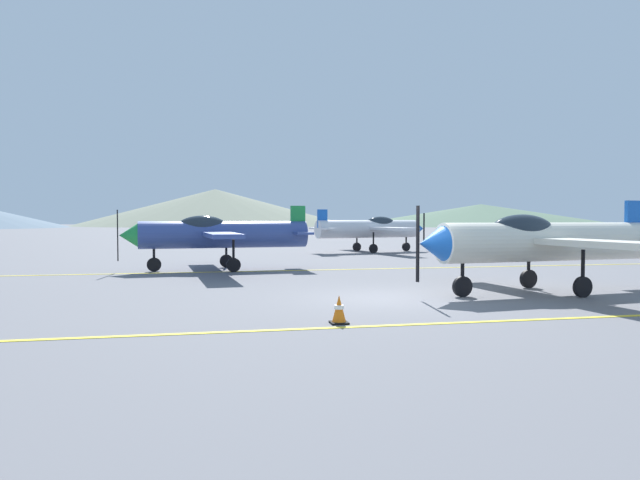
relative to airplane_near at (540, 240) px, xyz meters
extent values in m
plane|color=slate|center=(-4.59, -0.17, -1.52)|extent=(400.00, 400.00, 0.00)
cube|color=yellow|center=(-4.59, -3.90, -1.51)|extent=(80.00, 0.16, 0.01)
cube|color=yellow|center=(-4.59, 8.46, -1.51)|extent=(80.00, 0.16, 0.01)
cylinder|color=silver|center=(0.30, 0.03, -0.04)|extent=(7.00, 1.88, 1.12)
cone|color=blue|center=(-3.49, -0.39, -0.04)|extent=(0.81, 1.02, 0.95)
cube|color=black|center=(-3.90, -0.44, -0.04)|extent=(0.05, 0.13, 2.03)
ellipsoid|color=#1E2833|center=(-0.61, -0.07, 0.29)|extent=(2.12, 1.14, 0.92)
cube|color=silver|center=(-0.11, -0.01, 0.01)|extent=(2.11, 9.02, 0.16)
cube|color=silver|center=(3.43, 0.38, 0.01)|extent=(1.00, 2.71, 0.10)
cube|color=blue|center=(3.43, 0.38, 0.57)|extent=(0.65, 0.19, 1.22)
cylinder|color=black|center=(-2.53, -0.28, -0.72)|extent=(0.10, 0.10, 1.02)
cylinder|color=black|center=(-2.53, -0.28, -1.23)|extent=(0.58, 0.18, 0.57)
cylinder|color=black|center=(0.38, 1.17, -0.72)|extent=(0.10, 0.10, 1.02)
cylinder|color=black|center=(0.38, 1.17, -1.23)|extent=(0.58, 0.18, 0.57)
cylinder|color=black|center=(0.63, -1.06, -0.72)|extent=(0.10, 0.10, 1.02)
cylinder|color=black|center=(0.63, -1.06, -1.23)|extent=(0.58, 0.18, 0.57)
cylinder|color=#33478C|center=(-8.55, 9.41, -0.04)|extent=(6.99, 1.69, 1.12)
cone|color=#1E8C3F|center=(-12.36, 9.10, -0.04)|extent=(0.79, 1.01, 0.95)
cube|color=black|center=(-12.76, 9.06, -0.04)|extent=(0.05, 0.13, 2.03)
ellipsoid|color=#1E2833|center=(-9.47, 9.34, 0.29)|extent=(2.10, 1.08, 0.92)
cube|color=#33478C|center=(-8.96, 9.38, 0.01)|extent=(1.86, 9.02, 0.16)
cube|color=#33478C|center=(-5.41, 9.67, 0.01)|extent=(0.93, 2.70, 0.10)
cube|color=#1E8C3F|center=(-5.41, 9.67, 0.57)|extent=(0.65, 0.17, 1.22)
cylinder|color=black|center=(-11.39, 9.18, -0.72)|extent=(0.10, 0.10, 1.02)
cylinder|color=black|center=(-11.39, 9.18, -1.23)|extent=(0.58, 0.17, 0.57)
cylinder|color=black|center=(-8.44, 10.54, -0.72)|extent=(0.10, 0.10, 1.02)
cylinder|color=black|center=(-8.44, 10.54, -1.23)|extent=(0.58, 0.17, 0.57)
cylinder|color=black|center=(-8.26, 8.31, -0.72)|extent=(0.10, 0.10, 1.02)
cylinder|color=black|center=(-8.26, 8.31, -1.23)|extent=(0.58, 0.17, 0.57)
cylinder|color=silver|center=(0.87, 20.17, -0.04)|extent=(7.00, 2.48, 1.12)
cone|color=blue|center=(4.61, 20.94, -0.04)|extent=(0.89, 1.07, 0.95)
cube|color=black|center=(5.01, 21.02, -0.04)|extent=(0.06, 0.13, 2.03)
ellipsoid|color=#1E2833|center=(1.77, 20.36, 0.29)|extent=(2.18, 1.30, 0.92)
cube|color=silver|center=(1.27, 20.25, 0.01)|extent=(2.89, 9.00, 0.16)
cube|color=silver|center=(-2.22, 19.54, 0.01)|extent=(1.23, 2.73, 0.10)
cube|color=blue|center=(-2.22, 19.54, 0.57)|extent=(0.65, 0.25, 1.22)
cylinder|color=black|center=(3.66, 20.74, -0.72)|extent=(0.10, 0.10, 1.02)
cylinder|color=black|center=(3.66, 20.74, -1.23)|extent=(0.58, 0.23, 0.57)
cylinder|color=black|center=(0.90, 19.03, -0.72)|extent=(0.10, 0.10, 1.02)
cylinder|color=black|center=(0.90, 19.03, -1.23)|extent=(0.58, 0.23, 0.57)
cylinder|color=black|center=(0.45, 21.23, -0.72)|extent=(0.10, 0.10, 1.02)
cylinder|color=black|center=(0.45, 21.23, -1.23)|extent=(0.58, 0.23, 0.57)
cube|color=black|center=(7.78, 14.34, -0.82)|extent=(3.86, 4.58, 0.75)
cube|color=black|center=(7.70, 14.22, -0.17)|extent=(2.64, 2.88, 0.55)
cylinder|color=black|center=(9.31, 15.04, -1.20)|extent=(0.53, 0.66, 0.64)
cylinder|color=black|center=(7.81, 16.02, -1.20)|extent=(0.53, 0.66, 0.64)
cylinder|color=black|center=(7.76, 12.66, -1.20)|extent=(0.53, 0.66, 0.64)
cylinder|color=black|center=(6.25, 13.65, -1.20)|extent=(0.53, 0.66, 0.64)
cube|color=black|center=(-6.79, -3.46, -1.50)|extent=(0.36, 0.36, 0.04)
cone|color=orange|center=(-6.79, -3.46, -1.20)|extent=(0.29, 0.29, 0.55)
cylinder|color=white|center=(-6.79, -3.46, -1.18)|extent=(0.20, 0.20, 0.08)
cone|color=slate|center=(-5.02, 158.33, 3.87)|extent=(80.73, 80.73, 10.77)
cone|color=#4C6651|center=(70.86, 139.34, 1.61)|extent=(78.78, 78.78, 6.26)
camera|label=1|loc=(-9.56, -14.78, 0.64)|focal=32.17mm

